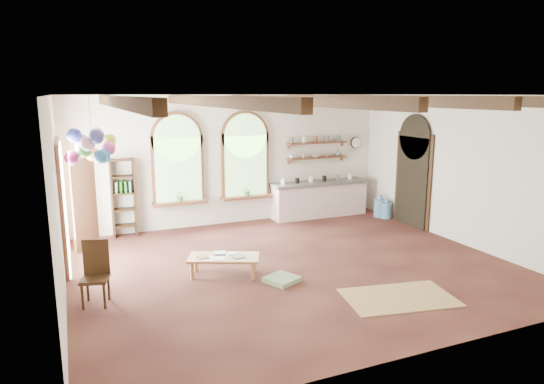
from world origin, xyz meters
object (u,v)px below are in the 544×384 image
kitchen_counter (319,199)px  coffee_table (224,259)px  balloon_cluster (92,146)px  side_chair (96,286)px

kitchen_counter → coffee_table: kitchen_counter is taller
coffee_table → kitchen_counter: bearing=40.7°
kitchen_counter → balloon_cluster: (-5.71, -2.26, 1.86)m
coffee_table → balloon_cluster: bearing=156.6°
side_chair → balloon_cluster: 2.41m
kitchen_counter → coffee_table: bearing=-139.3°
coffee_table → side_chair: size_ratio=1.38×
balloon_cluster → kitchen_counter: bearing=21.6°
side_chair → kitchen_counter: bearing=31.1°
coffee_table → side_chair: bearing=-170.1°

